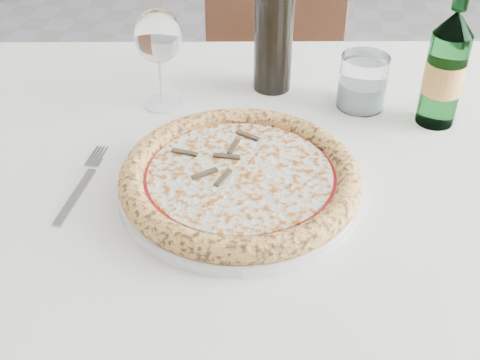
# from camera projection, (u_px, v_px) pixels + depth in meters

# --- Properties ---
(floor) EXTENTS (5.00, 6.00, 0.02)m
(floor) POSITION_uv_depth(u_px,v_px,m) (179.00, 320.00, 1.65)
(floor) COLOR gray
(floor) RESTS_ON ground
(dining_table) EXTENTS (1.50, 1.00, 0.76)m
(dining_table) POSITION_uv_depth(u_px,v_px,m) (247.00, 197.00, 1.00)
(dining_table) COLOR #58311F
(dining_table) RESTS_ON floor
(chair_far) EXTENTS (0.50, 0.50, 0.93)m
(chair_far) POSITION_uv_depth(u_px,v_px,m) (264.00, 56.00, 1.73)
(chair_far) COLOR #58311F
(chair_far) RESTS_ON floor
(plate) EXTENTS (0.35, 0.35, 0.02)m
(plate) POSITION_uv_depth(u_px,v_px,m) (240.00, 186.00, 0.86)
(plate) COLOR white
(plate) RESTS_ON dining_table
(pizza) EXTENTS (0.34, 0.34, 0.04)m
(pizza) POSITION_uv_depth(u_px,v_px,m) (240.00, 176.00, 0.85)
(pizza) COLOR #B98744
(pizza) RESTS_ON plate
(fork) EXTENTS (0.02, 0.18, 0.00)m
(fork) POSITION_uv_depth(u_px,v_px,m) (82.00, 185.00, 0.88)
(fork) COLOR gray
(fork) RESTS_ON dining_table
(wine_glass) EXTENTS (0.08, 0.08, 0.17)m
(wine_glass) POSITION_uv_depth(u_px,v_px,m) (158.00, 39.00, 0.99)
(wine_glass) COLOR silver
(wine_glass) RESTS_ON dining_table
(tumbler) EXTENTS (0.08, 0.08, 0.09)m
(tumbler) POSITION_uv_depth(u_px,v_px,m) (362.00, 85.00, 1.04)
(tumbler) COLOR white
(tumbler) RESTS_ON dining_table
(beer_bottle) EXTENTS (0.06, 0.06, 0.25)m
(beer_bottle) POSITION_uv_depth(u_px,v_px,m) (445.00, 69.00, 0.96)
(beer_bottle) COLOR #488E58
(beer_bottle) RESTS_ON dining_table
(wine_bottle) EXTENTS (0.07, 0.07, 0.28)m
(wine_bottle) POSITION_uv_depth(u_px,v_px,m) (274.00, 26.00, 1.05)
(wine_bottle) COLOR black
(wine_bottle) RESTS_ON dining_table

